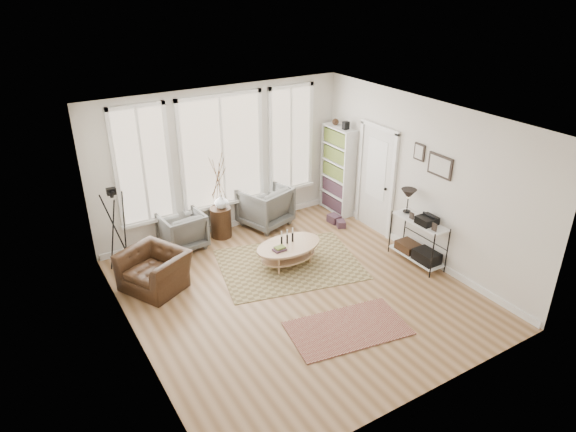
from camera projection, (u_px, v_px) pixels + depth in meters
room at (297, 213)px, 7.91m from camera, size 5.50×5.54×2.90m
bay_window at (222, 154)px, 9.89m from camera, size 4.14×0.12×2.24m
door at (376, 177)px, 10.10m from camera, size 0.09×1.06×2.22m
bookcase at (338, 170)px, 10.93m from camera, size 0.31×0.85×2.06m
low_shelf at (418, 237)px, 9.16m from camera, size 0.38×1.08×1.30m
wall_art at (434, 162)px, 8.68m from camera, size 0.04×0.88×0.44m
rug_main at (289, 264)px, 9.29m from camera, size 2.80×2.34×0.01m
rug_runner at (348, 328)px, 7.62m from camera, size 1.89×1.25×0.01m
coffee_table at (288, 249)px, 9.17m from camera, size 1.30×0.87×0.58m
armchair_left at (182, 230)px, 9.72m from camera, size 0.83×0.85×0.72m
armchair_right at (265, 206)px, 10.56m from camera, size 1.13×1.15×0.83m
side_table at (219, 198)px, 9.92m from camera, size 0.41×0.41×1.72m
vase at (221, 201)px, 9.97m from camera, size 0.30×0.30×0.28m
accent_chair at (155, 270)px, 8.50m from camera, size 1.30×1.24×0.65m
tripod_camera at (118, 233)px, 8.86m from camera, size 0.55×0.55×1.55m
book_stack_near at (334, 219)px, 10.79m from camera, size 0.23×0.28×0.17m
book_stack_far at (341, 224)px, 10.61m from camera, size 0.23×0.26×0.14m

